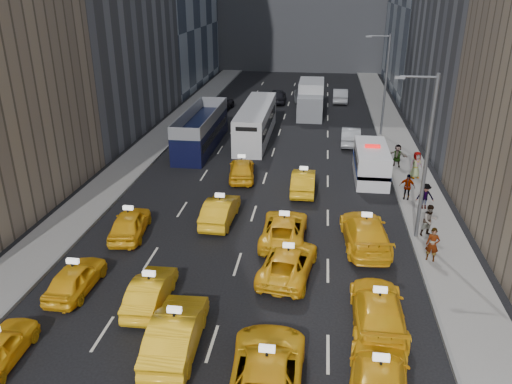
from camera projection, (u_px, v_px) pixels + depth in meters
ground at (200, 381)px, 17.69m from camera, size 160.00×160.00×0.00m
sidewalk_west at (147, 150)px, 41.76m from camera, size 3.00×90.00×0.15m
sidewalk_east at (405, 161)px, 39.22m from camera, size 3.00×90.00×0.15m
curb_west at (164, 150)px, 41.58m from camera, size 0.15×90.00×0.18m
curb_east at (386, 160)px, 39.39m from camera, size 0.15×90.00×0.18m
streetlight_near at (425, 153)px, 25.62m from camera, size 2.15×0.22×9.00m
streetlight_far at (384, 82)px, 43.89m from camera, size 2.15×0.22×9.00m
taxi_5 at (176, 332)px, 18.93m from camera, size 1.87×4.88×1.59m
taxi_6 at (267, 372)px, 17.03m from camera, size 2.68×5.58×1.53m
taxi_7 at (378, 380)px, 16.75m from camera, size 2.59×5.20×1.45m
taxi_8 at (75, 278)px, 22.60m from camera, size 1.64×3.95×1.34m
taxi_9 at (151, 291)px, 21.65m from camera, size 1.53×4.11×1.34m
taxi_10 at (288, 262)px, 23.87m from camera, size 2.92×5.19×1.37m
taxi_11 at (378, 310)px, 20.28m from camera, size 2.12×5.18×1.50m
taxi_12 at (130, 223)px, 27.60m from camera, size 2.24×4.44×1.45m
taxi_13 at (220, 210)px, 29.15m from camera, size 1.71×4.53×1.48m
taxi_14 at (284, 229)px, 27.05m from camera, size 2.39×5.08×1.40m
taxi_15 at (365, 232)px, 26.46m from camera, size 2.69×5.72×1.61m
taxi_16 at (242, 169)px, 35.56m from camera, size 2.35×4.59×1.49m
taxi_17 at (303, 181)px, 33.38m from camera, size 1.57×4.44×1.46m
nypd_van at (371, 163)px, 35.60m from camera, size 2.27×5.77×2.47m
double_decker at (201, 129)px, 42.14m from camera, size 2.87×10.84×3.13m
city_bus at (256, 122)px, 44.49m from camera, size 3.62×11.88×3.02m
box_truck at (311, 99)px, 52.48m from camera, size 2.76×7.56×3.43m
misc_car_0 at (351, 136)px, 43.23m from camera, size 1.77×4.62×1.50m
misc_car_1 at (219, 104)px, 54.64m from camera, size 2.89×5.34×1.42m
misc_car_2 at (304, 94)px, 58.98m from camera, size 2.69×5.82×1.65m
misc_car_3 at (278, 96)px, 58.09m from camera, size 2.11×4.75×1.59m
misc_car_4 at (340, 95)px, 58.46m from camera, size 1.75×4.82×1.58m
pedestrian_0 at (433, 245)px, 24.73m from camera, size 0.75×0.61×1.77m
pedestrian_1 at (430, 220)px, 27.17m from camera, size 1.00×0.77×1.82m
pedestrian_2 at (425, 196)px, 30.49m from camera, size 1.05×0.44×1.63m
pedestrian_3 at (407, 187)px, 31.83m from camera, size 1.08×0.73×1.69m
pedestrian_4 at (416, 165)px, 35.28m from camera, size 1.06×0.80×1.92m
pedestrian_5 at (397, 156)px, 37.47m from camera, size 1.65×1.03×1.72m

